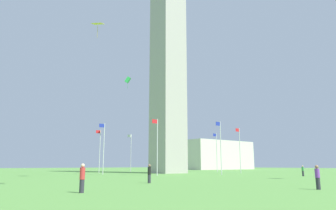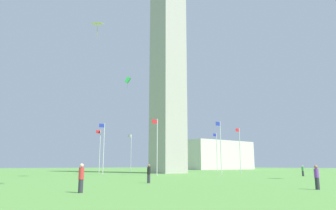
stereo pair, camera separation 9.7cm
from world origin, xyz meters
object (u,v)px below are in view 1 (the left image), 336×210
flagpole_se (240,148)px  flagpole_w (131,151)px  flagpole_n (104,146)px  person_green_shirt (303,171)px  kite_green_box (128,80)px  kite_yellow_diamond (98,24)px  flagpole_e (221,145)px  flagpole_sw (175,152)px  flagpole_s (217,151)px  flagpole_ne (157,144)px  obelisk_monument (168,51)px  person_purple_shirt (318,177)px  person_black_shirt (149,174)px  person_red_shirt (82,178)px  flagpole_nw (100,149)px  distant_building (213,155)px

flagpole_se → flagpole_w: (10.26, -24.78, 0.00)m
flagpole_n → person_green_shirt: bearing=128.0°
person_green_shirt → kite_green_box: size_ratio=0.64×
flagpole_w → kite_yellow_diamond: (23.10, 28.56, 15.48)m
flagpole_e → flagpole_sw: size_ratio=1.00×
flagpole_se → flagpole_s: (-4.25, -10.26, 0.00)m
flagpole_sw → person_green_shirt: flagpole_sw is taller
kite_yellow_diamond → kite_green_box: bearing=-131.8°
flagpole_n → flagpole_ne: same height
person_green_shirt → obelisk_monument: bearing=16.9°
flagpole_sw → person_purple_shirt: bearing=60.5°
flagpole_se → flagpole_sw: 20.53m
flagpole_s → kite_green_box: bearing=-5.4°
flagpole_s → person_purple_shirt: size_ratio=5.44×
flagpole_n → kite_green_box: kite_green_box is taller
person_black_shirt → person_red_shirt: 10.95m
flagpole_s → obelisk_monument: bearing=-0.0°
flagpole_nw → kite_yellow_diamond: (12.83, 24.31, 15.48)m
flagpole_ne → person_green_shirt: (-15.86, 15.51, -4.12)m
flagpole_ne → distant_building: distant_building is taller
flagpole_n → distant_building: size_ratio=0.32×
flagpole_ne → flagpole_sw: size_ratio=1.00×
flagpole_n → person_purple_shirt: size_ratio=5.44×
person_red_shirt → kite_green_box: size_ratio=0.70×
flagpole_n → person_black_shirt: (8.32, 26.27, -4.05)m
flagpole_s → person_green_shirt: 27.59m
flagpole_s → flagpole_w: same height
flagpole_nw → person_green_shirt: bearing=113.8°
obelisk_monument → person_green_shirt: 36.56m
obelisk_monument → flagpole_se: 25.68m
flagpole_s → person_purple_shirt: flagpole_s is taller
flagpole_s → kite_yellow_diamond: (37.61, 14.05, 15.48)m
flagpole_w → person_black_shirt: 46.91m
person_red_shirt → distant_building: 102.57m
flagpole_se → person_purple_shirt: (28.36, 29.61, -4.09)m
flagpole_sw → person_black_shirt: flagpole_sw is taller
flagpole_w → flagpole_ne: bearing=67.5°
flagpole_e → person_purple_shirt: size_ratio=5.44×
person_purple_shirt → person_green_shirt: 27.57m
person_black_shirt → distant_building: size_ratio=0.06×
obelisk_monument → distant_building: 61.14m
obelisk_monument → person_black_shirt: bearing=48.9°
flagpole_e → person_red_shirt: 36.81m
flagpole_n → flagpole_sw: size_ratio=1.00×
flagpole_ne → person_purple_shirt: (7.83, 29.61, -4.09)m
flagpole_n → flagpole_s: same height
person_red_shirt → distant_building: distant_building is taller
distant_building → flagpole_sw: bearing=31.2°
person_purple_shirt → flagpole_ne: bearing=27.5°
person_purple_shirt → obelisk_monument: bearing=17.9°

